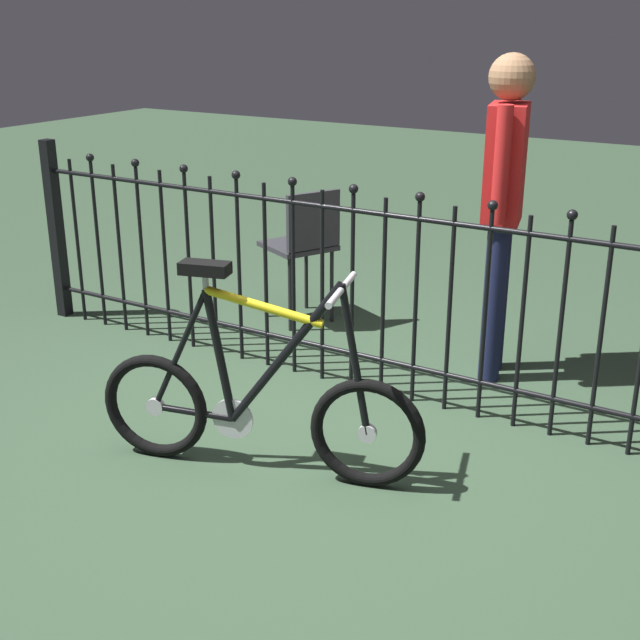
# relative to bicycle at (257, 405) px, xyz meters

# --- Properties ---
(ground_plane) EXTENTS (20.00, 20.00, 0.00)m
(ground_plane) POSITION_rel_bicycle_xyz_m (0.08, 0.21, -0.30)
(ground_plane) COLOR #314732
(iron_fence) EXTENTS (4.60, 0.07, 1.11)m
(iron_fence) POSITION_rel_bicycle_xyz_m (0.01, 0.95, 0.25)
(iron_fence) COLOR black
(iron_fence) RESTS_ON ground
(bicycle) EXTENTS (1.37, 0.51, 0.90)m
(bicycle) POSITION_rel_bicycle_xyz_m (0.00, 0.00, 0.00)
(bicycle) COLOR black
(bicycle) RESTS_ON ground
(chair_charcoal) EXTENTS (0.50, 0.50, 0.84)m
(chair_charcoal) POSITION_rel_bicycle_xyz_m (-0.79, 1.63, 0.22)
(chair_charcoal) COLOR black
(chair_charcoal) RESTS_ON ground
(person_visitor) EXTENTS (0.25, 0.46, 1.65)m
(person_visitor) POSITION_rel_bicycle_xyz_m (0.48, 1.48, 0.68)
(person_visitor) COLOR #191E3F
(person_visitor) RESTS_ON ground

